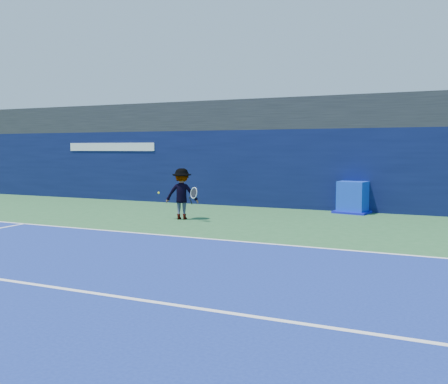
# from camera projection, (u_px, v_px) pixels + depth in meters

# --- Properties ---
(ground) EXTENTS (80.00, 80.00, 0.00)m
(ground) POSITION_uv_depth(u_px,v_px,m) (94.00, 259.00, 10.32)
(ground) COLOR #2A5D31
(ground) RESTS_ON ground
(baseline) EXTENTS (24.00, 0.10, 0.01)m
(baseline) POSITION_uv_depth(u_px,v_px,m) (168.00, 235.00, 13.05)
(baseline) COLOR white
(baseline) RESTS_ON ground
(service_line) EXTENTS (24.00, 0.10, 0.01)m
(service_line) POSITION_uv_depth(u_px,v_px,m) (18.00, 282.00, 8.50)
(service_line) COLOR white
(service_line) RESTS_ON ground
(stadium_band) EXTENTS (36.00, 3.00, 1.20)m
(stadium_band) POSITION_uv_depth(u_px,v_px,m) (272.00, 116.00, 20.46)
(stadium_band) COLOR black
(stadium_band) RESTS_ON back_wall_assembly
(back_wall_assembly) EXTENTS (36.00, 1.03, 3.00)m
(back_wall_assembly) POSITION_uv_depth(u_px,v_px,m) (264.00, 168.00, 19.74)
(back_wall_assembly) COLOR #0A123A
(back_wall_assembly) RESTS_ON ground
(equipment_cart) EXTENTS (1.37, 1.37, 1.12)m
(equipment_cart) POSITION_uv_depth(u_px,v_px,m) (353.00, 198.00, 17.71)
(equipment_cart) COLOR #0E33C5
(equipment_cart) RESTS_ON ground
(tennis_player) EXTENTS (1.34, 0.90, 1.64)m
(tennis_player) POSITION_uv_depth(u_px,v_px,m) (182.00, 194.00, 16.05)
(tennis_player) COLOR silver
(tennis_player) RESTS_ON ground
(tennis_ball) EXTENTS (0.06, 0.06, 0.06)m
(tennis_ball) POSITION_uv_depth(u_px,v_px,m) (159.00, 193.00, 16.48)
(tennis_ball) COLOR yellow
(tennis_ball) RESTS_ON ground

